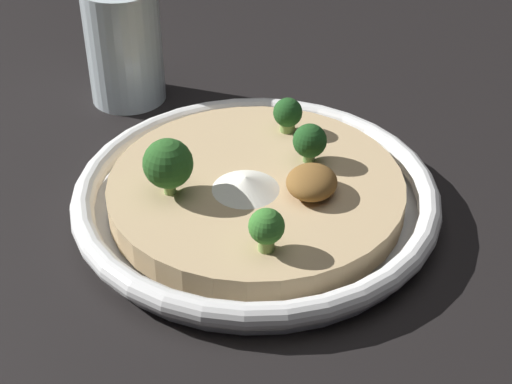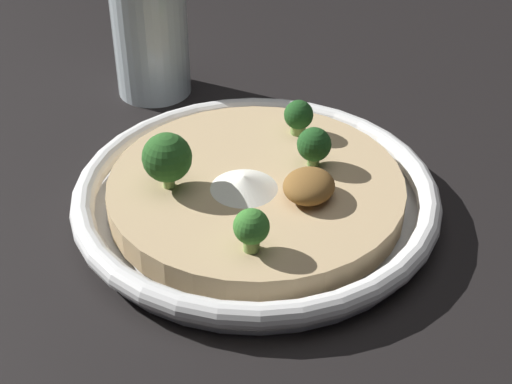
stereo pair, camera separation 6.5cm
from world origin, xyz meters
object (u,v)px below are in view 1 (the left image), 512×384
Objects in this scene: broccoli_back_right at (266,228)px; broccoli_back_left at (310,141)px; risotto_bowl at (256,196)px; drinking_glass at (124,45)px; broccoli_front_right at (168,164)px; broccoli_left at (288,114)px.

broccoli_back_right is 1.00× the size of broccoli_back_left.
drinking_glass is (-0.16, -0.18, 0.04)m from risotto_bowl.
drinking_glass is (-0.12, -0.21, 0.01)m from broccoli_back_left.
broccoli_left is at bearing 148.72° from broccoli_front_right.
broccoli_back_right is at bearing 19.21° from risotto_bowl.
risotto_bowl is 9.54× the size of broccoli_left.
broccoli_back_right is 0.17m from broccoli_left.
risotto_bowl is 0.09m from broccoli_back_right.
broccoli_front_right is 0.40× the size of drinking_glass.
drinking_glass is at bearing -139.53° from broccoli_back_right.
broccoli_front_right is at bearing 30.81° from drinking_glass.
broccoli_back_left reaches higher than risotto_bowl.
risotto_bowl is at bearing 48.12° from drinking_glass.
broccoli_back_left is 0.29× the size of drinking_glass.
drinking_glass is at bearing -112.27° from broccoli_left.
broccoli_back_left is at bearing 126.27° from broccoli_front_right.
broccoli_back_right is (0.08, 0.03, 0.04)m from risotto_bowl.
broccoli_left is (-0.12, 0.07, -0.01)m from broccoli_front_right.
broccoli_back_left is (-0.12, 0.01, -0.00)m from broccoli_back_right.
drinking_glass reaches higher than broccoli_left.
broccoli_back_right is 0.12m from broccoli_back_left.
broccoli_left is (-0.17, -0.02, -0.00)m from broccoli_back_right.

